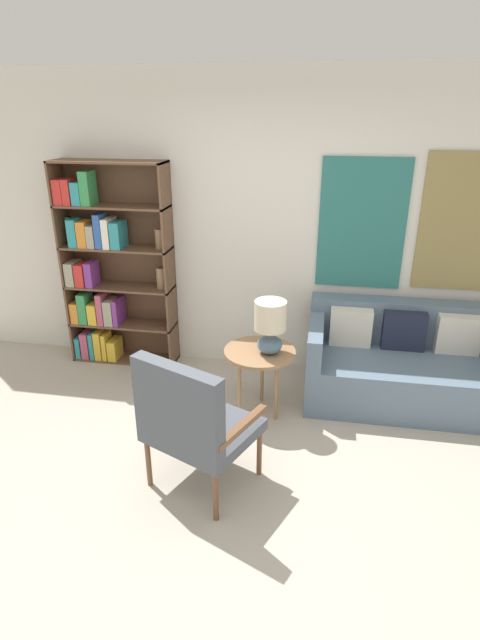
# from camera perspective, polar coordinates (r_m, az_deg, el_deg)

# --- Properties ---
(ground_plane) EXTENTS (14.00, 14.00, 0.00)m
(ground_plane) POSITION_cam_1_polar(r_m,az_deg,el_deg) (3.46, -4.73, -20.21)
(ground_plane) COLOR #B2A899
(wall_back) EXTENTS (6.40, 0.08, 2.70)m
(wall_back) POSITION_cam_1_polar(r_m,az_deg,el_deg) (4.60, 1.74, 10.44)
(wall_back) COLOR silver
(wall_back) RESTS_ON ground_plane
(bookshelf) EXTENTS (1.04, 0.30, 1.94)m
(bookshelf) POSITION_cam_1_polar(r_m,az_deg,el_deg) (4.94, -15.07, 5.41)
(bookshelf) COLOR brown
(bookshelf) RESTS_ON ground_plane
(armchair) EXTENTS (0.82, 0.79, 0.99)m
(armchair) POSITION_cam_1_polar(r_m,az_deg,el_deg) (3.21, -5.60, -11.16)
(armchair) COLOR brown
(armchair) RESTS_ON ground_plane
(couch) EXTENTS (1.61, 0.86, 0.81)m
(couch) POSITION_cam_1_polar(r_m,az_deg,el_deg) (4.55, 17.96, -4.85)
(couch) COLOR slate
(couch) RESTS_ON ground_plane
(side_table) EXTENTS (0.58, 0.58, 0.57)m
(side_table) POSITION_cam_1_polar(r_m,az_deg,el_deg) (4.03, 2.27, -4.20)
(side_table) COLOR #99704C
(side_table) RESTS_ON ground_plane
(table_lamp) EXTENTS (0.25, 0.25, 0.44)m
(table_lamp) POSITION_cam_1_polar(r_m,az_deg,el_deg) (3.86, 3.47, -0.44)
(table_lamp) COLOR slate
(table_lamp) RESTS_ON side_table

